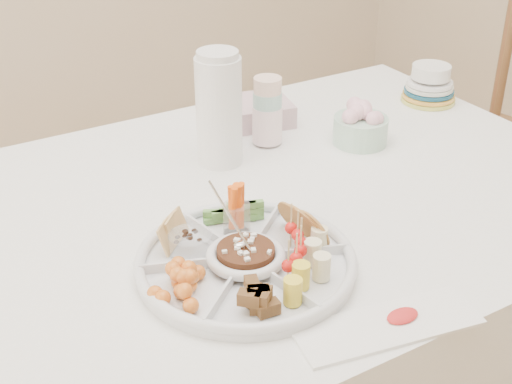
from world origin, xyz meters
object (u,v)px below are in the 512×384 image
party_tray (246,259)px  thermos (219,107)px  dining_table (254,341)px  plate_stack (430,85)px

party_tray → thermos: 0.44m
thermos → party_tray: bearing=-112.2°
thermos → dining_table: bearing=-97.0°
plate_stack → dining_table: bearing=-162.3°
dining_table → plate_stack: 0.82m
party_tray → thermos: bearing=67.8°
party_tray → plate_stack: size_ratio=2.63×
plate_stack → thermos: bearing=-177.6°
dining_table → thermos: 0.54m
thermos → plate_stack: (0.65, 0.03, -0.09)m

